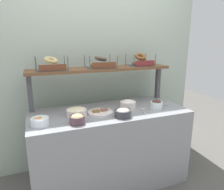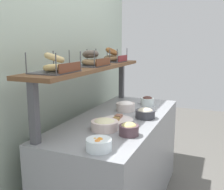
{
  "view_description": "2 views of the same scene",
  "coord_description": "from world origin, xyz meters",
  "px_view_note": "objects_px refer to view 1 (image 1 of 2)",
  "views": [
    {
      "loc": [
        -0.74,
        -1.97,
        1.58
      ],
      "look_at": [
        0.04,
        0.02,
        1.02
      ],
      "focal_mm": 33.38,
      "sensor_mm": 36.0,
      "label": 1
    },
    {
      "loc": [
        -2.05,
        -0.8,
        1.49
      ],
      "look_at": [
        -0.07,
        0.04,
        1.05
      ],
      "focal_mm": 42.57,
      "sensor_mm": 36.0,
      "label": 2
    }
  ],
  "objects_px": {
    "bowl_fruit_salad": "(40,121)",
    "serving_spoon_by_edge": "(143,110)",
    "bowl_tuna_salad": "(123,113)",
    "serving_spoon_near_plate": "(163,104)",
    "bowl_chocolate_spread": "(156,104)",
    "bowl_potato_salad": "(77,112)",
    "bowl_cream_cheese": "(128,104)",
    "serving_plate_white": "(100,112)",
    "bowl_hummus": "(77,119)",
    "bagel_basket_poppy": "(100,64)",
    "bagel_basket_plain": "(51,66)",
    "bagel_basket_cinnamon_raisin": "(140,61)"
  },
  "relations": [
    {
      "from": "serving_spoon_by_edge",
      "to": "bagel_basket_cinnamon_raisin",
      "type": "relative_size",
      "value": 0.58
    },
    {
      "from": "bowl_potato_salad",
      "to": "serving_spoon_by_edge",
      "type": "distance_m",
      "value": 0.7
    },
    {
      "from": "bowl_tuna_salad",
      "to": "bagel_basket_plain",
      "type": "height_order",
      "value": "bagel_basket_plain"
    },
    {
      "from": "bowl_fruit_salad",
      "to": "serving_plate_white",
      "type": "relative_size",
      "value": 0.6
    },
    {
      "from": "bowl_potato_salad",
      "to": "bagel_basket_plain",
      "type": "relative_size",
      "value": 0.64
    },
    {
      "from": "bowl_fruit_salad",
      "to": "bagel_basket_cinnamon_raisin",
      "type": "xyz_separation_m",
      "value": [
        1.22,
        0.42,
        0.44
      ]
    },
    {
      "from": "bagel_basket_cinnamon_raisin",
      "to": "bowl_chocolate_spread",
      "type": "bearing_deg",
      "value": -89.03
    },
    {
      "from": "bagel_basket_poppy",
      "to": "bowl_cream_cheese",
      "type": "bearing_deg",
      "value": -45.52
    },
    {
      "from": "bowl_hummus",
      "to": "serving_spoon_by_edge",
      "type": "distance_m",
      "value": 0.73
    },
    {
      "from": "bowl_tuna_salad",
      "to": "serving_spoon_near_plate",
      "type": "relative_size",
      "value": 0.94
    },
    {
      "from": "serving_spoon_by_edge",
      "to": "serving_plate_white",
      "type": "bearing_deg",
      "value": 166.05
    },
    {
      "from": "bowl_fruit_salad",
      "to": "serving_spoon_by_edge",
      "type": "distance_m",
      "value": 1.04
    },
    {
      "from": "bowl_tuna_salad",
      "to": "bowl_chocolate_spread",
      "type": "bearing_deg",
      "value": 13.04
    },
    {
      "from": "bowl_tuna_salad",
      "to": "serving_spoon_by_edge",
      "type": "bearing_deg",
      "value": 15.53
    },
    {
      "from": "bowl_fruit_salad",
      "to": "bowl_tuna_salad",
      "type": "height_order",
      "value": "bowl_tuna_salad"
    },
    {
      "from": "bagel_basket_cinnamon_raisin",
      "to": "bagel_basket_plain",
      "type": "bearing_deg",
      "value": -179.01
    },
    {
      "from": "bowl_hummus",
      "to": "bagel_basket_cinnamon_raisin",
      "type": "relative_size",
      "value": 0.47
    },
    {
      "from": "bagel_basket_plain",
      "to": "bagel_basket_poppy",
      "type": "bearing_deg",
      "value": 0.33
    },
    {
      "from": "bowl_chocolate_spread",
      "to": "serving_spoon_near_plate",
      "type": "relative_size",
      "value": 0.75
    },
    {
      "from": "serving_plate_white",
      "to": "serving_spoon_by_edge",
      "type": "xyz_separation_m",
      "value": [
        0.44,
        -0.11,
        -0.0
      ]
    },
    {
      "from": "bowl_chocolate_spread",
      "to": "bowl_hummus",
      "type": "relative_size",
      "value": 0.96
    },
    {
      "from": "bowl_fruit_salad",
      "to": "bagel_basket_cinnamon_raisin",
      "type": "relative_size",
      "value": 0.53
    },
    {
      "from": "serving_spoon_near_plate",
      "to": "bowl_potato_salad",
      "type": "bearing_deg",
      "value": 179.25
    },
    {
      "from": "bowl_cream_cheese",
      "to": "bowl_fruit_salad",
      "type": "bearing_deg",
      "value": -169.77
    },
    {
      "from": "bowl_cream_cheese",
      "to": "bagel_basket_plain",
      "type": "relative_size",
      "value": 0.57
    },
    {
      "from": "serving_spoon_by_edge",
      "to": "bagel_basket_poppy",
      "type": "height_order",
      "value": "bagel_basket_poppy"
    },
    {
      "from": "bowl_cream_cheese",
      "to": "bowl_hummus",
      "type": "relative_size",
      "value": 1.28
    },
    {
      "from": "serving_plate_white",
      "to": "bagel_basket_cinnamon_raisin",
      "type": "distance_m",
      "value": 0.83
    },
    {
      "from": "bowl_potato_salad",
      "to": "serving_plate_white",
      "type": "relative_size",
      "value": 0.77
    },
    {
      "from": "bagel_basket_plain",
      "to": "bagel_basket_poppy",
      "type": "xyz_separation_m",
      "value": [
        0.53,
        0.0,
        -0.0
      ]
    },
    {
      "from": "bowl_hummus",
      "to": "bagel_basket_poppy",
      "type": "relative_size",
      "value": 0.43
    },
    {
      "from": "serving_spoon_near_plate",
      "to": "bagel_basket_plain",
      "type": "bearing_deg",
      "value": 166.11
    },
    {
      "from": "bagel_basket_poppy",
      "to": "bagel_basket_cinnamon_raisin",
      "type": "bearing_deg",
      "value": 1.67
    },
    {
      "from": "bowl_chocolate_spread",
      "to": "bagel_basket_poppy",
      "type": "bearing_deg",
      "value": 144.43
    },
    {
      "from": "bowl_chocolate_spread",
      "to": "bowl_potato_salad",
      "type": "bearing_deg",
      "value": 174.38
    },
    {
      "from": "bowl_potato_salad",
      "to": "bowl_fruit_salad",
      "type": "bearing_deg",
      "value": -160.92
    },
    {
      "from": "bowl_cream_cheese",
      "to": "bowl_chocolate_spread",
      "type": "relative_size",
      "value": 1.32
    },
    {
      "from": "bowl_cream_cheese",
      "to": "bowl_potato_salad",
      "type": "xyz_separation_m",
      "value": [
        -0.58,
        -0.05,
        -0.0
      ]
    },
    {
      "from": "bowl_cream_cheese",
      "to": "bowl_hummus",
      "type": "height_order",
      "value": "same"
    },
    {
      "from": "bowl_fruit_salad",
      "to": "bowl_cream_cheese",
      "type": "height_order",
      "value": "bowl_cream_cheese"
    },
    {
      "from": "bowl_tuna_salad",
      "to": "serving_plate_white",
      "type": "height_order",
      "value": "bowl_tuna_salad"
    },
    {
      "from": "bowl_fruit_salad",
      "to": "bowl_chocolate_spread",
      "type": "height_order",
      "value": "bowl_chocolate_spread"
    },
    {
      "from": "bowl_hummus",
      "to": "serving_plate_white",
      "type": "bearing_deg",
      "value": 34.72
    },
    {
      "from": "bowl_chocolate_spread",
      "to": "bowl_hummus",
      "type": "height_order",
      "value": "bowl_chocolate_spread"
    },
    {
      "from": "serving_spoon_near_plate",
      "to": "serving_plate_white",
      "type": "bearing_deg",
      "value": 179.48
    },
    {
      "from": "bowl_fruit_salad",
      "to": "serving_plate_white",
      "type": "xyz_separation_m",
      "value": [
        0.6,
        0.12,
        -0.03
      ]
    },
    {
      "from": "serving_spoon_near_plate",
      "to": "bagel_basket_cinnamon_raisin",
      "type": "height_order",
      "value": "bagel_basket_cinnamon_raisin"
    },
    {
      "from": "serving_spoon_near_plate",
      "to": "bagel_basket_poppy",
      "type": "height_order",
      "value": "bagel_basket_poppy"
    },
    {
      "from": "serving_spoon_by_edge",
      "to": "bagel_basket_plain",
      "type": "distance_m",
      "value": 1.07
    },
    {
      "from": "bowl_cream_cheese",
      "to": "bowl_potato_salad",
      "type": "distance_m",
      "value": 0.59
    }
  ]
}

